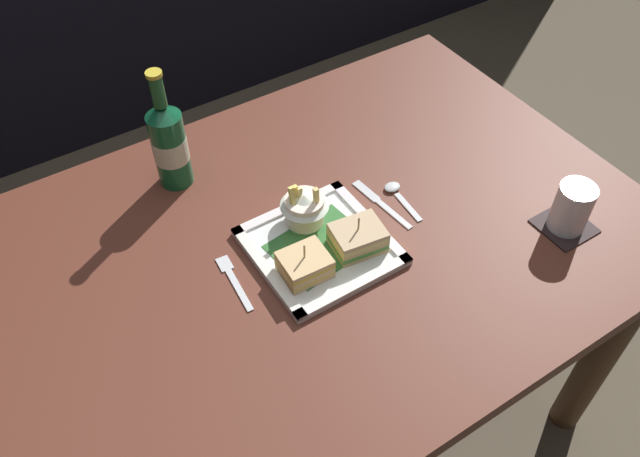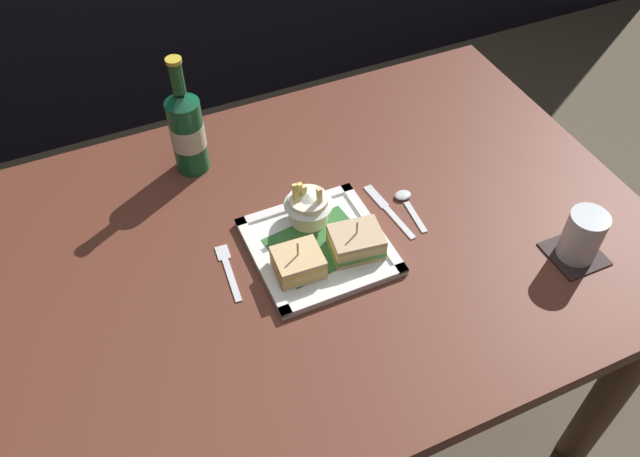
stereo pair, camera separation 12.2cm
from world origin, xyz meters
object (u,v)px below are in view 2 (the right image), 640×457
object	(u,v)px
square_plate	(319,247)
spoon	(406,200)
dining_table	(321,274)
fork	(228,269)
fries_cup	(308,204)
sandwich_half_right	(356,242)
knife	(387,209)
beer_bottle	(187,130)
water_glass	(582,238)
sandwich_half_left	(298,263)

from	to	relation	value
square_plate	spoon	world-z (taller)	square_plate
dining_table	fork	bearing A→B (deg)	-178.71
fries_cup	spoon	world-z (taller)	fries_cup
dining_table	square_plate	size ratio (longest dim) A/B	5.13
sandwich_half_right	knife	size ratio (longest dim) A/B	0.62
dining_table	fries_cup	bearing A→B (deg)	100.77
fries_cup	knife	bearing A→B (deg)	-11.35
fries_cup	fork	size ratio (longest dim) A/B	0.69
fries_cup	knife	xyz separation A→B (m)	(0.16, -0.03, -0.05)
fries_cup	dining_table	bearing A→B (deg)	-79.23
fries_cup	beer_bottle	world-z (taller)	beer_bottle
spoon	dining_table	bearing A→B (deg)	-175.91
dining_table	fork	distance (m)	0.23
water_glass	dining_table	bearing A→B (deg)	150.20
fork	sandwich_half_left	bearing A→B (deg)	-28.66
beer_bottle	water_glass	distance (m)	0.80
water_glass	square_plate	bearing A→B (deg)	154.11
sandwich_half_left	knife	bearing A→B (deg)	19.08
square_plate	water_glass	size ratio (longest dim) A/B	2.47
water_glass	knife	world-z (taller)	water_glass
knife	square_plate	bearing A→B (deg)	-167.03
sandwich_half_right	spoon	distance (m)	0.18
fork	spoon	size ratio (longest dim) A/B	1.17
sandwich_half_left	spoon	xyz separation A→B (m)	(0.27, 0.08, -0.03)
beer_bottle	spoon	size ratio (longest dim) A/B	2.25
dining_table	square_plate	world-z (taller)	square_plate
sandwich_half_left	fork	size ratio (longest dim) A/B	0.64
water_glass	knife	bearing A→B (deg)	136.85
square_plate	fries_cup	world-z (taller)	fries_cup
beer_bottle	spoon	distance (m)	0.47
sandwich_half_left	square_plate	bearing A→B (deg)	34.21
square_plate	sandwich_half_left	size ratio (longest dim) A/B	2.80
fries_cup	beer_bottle	size ratio (longest dim) A/B	0.36
sandwich_half_right	knife	distance (m)	0.14
sandwich_half_left	fork	distance (m)	0.14
sandwich_half_left	sandwich_half_right	bearing A→B (deg)	0.00
square_plate	sandwich_half_left	distance (m)	0.08
dining_table	sandwich_half_right	size ratio (longest dim) A/B	12.30
sandwich_half_right	fork	distance (m)	0.24
dining_table	sandwich_half_right	world-z (taller)	sandwich_half_right
sandwich_half_left	fork	world-z (taller)	sandwich_half_left
fries_cup	fork	bearing A→B (deg)	-165.56
dining_table	beer_bottle	xyz separation A→B (m)	(-0.17, 0.30, 0.22)
spoon	fries_cup	bearing A→B (deg)	171.90
fries_cup	water_glass	bearing A→B (deg)	-33.52
beer_bottle	fork	distance (m)	0.32
square_plate	spoon	bearing A→B (deg)	11.09
beer_bottle	knife	world-z (taller)	beer_bottle
square_plate	fries_cup	bearing A→B (deg)	82.22
fries_cup	water_glass	size ratio (longest dim) A/B	0.95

